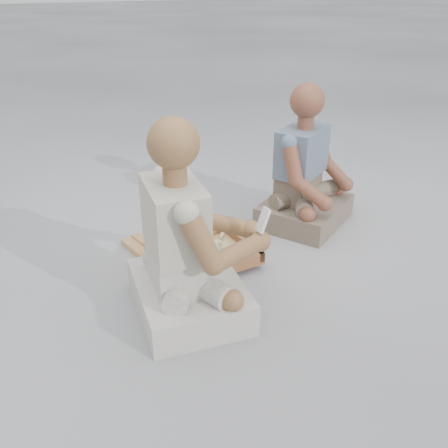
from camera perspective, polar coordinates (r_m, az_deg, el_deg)
name	(u,v)px	position (r m, az deg, el deg)	size (l,w,h in m)	color
ground	(241,291)	(2.59, 1.92, -7.70)	(60.00, 60.00, 0.00)	#A2A2A7
carved_panel	(176,240)	(3.04, -5.54, -1.89)	(0.55, 0.36, 0.04)	#9A5E3B
tool_tray	(204,255)	(2.79, -2.35, -3.57)	(0.56, 0.47, 0.07)	brown
chisel_0	(211,248)	(2.85, -1.54, -2.73)	(0.15, 0.18, 0.02)	silver
chisel_1	(212,256)	(2.74, -1.33, -3.63)	(0.22, 0.06, 0.02)	silver
chisel_2	(214,245)	(2.86, -1.20, -2.44)	(0.22, 0.08, 0.02)	silver
chisel_3	(235,256)	(2.76, 1.25, -3.68)	(0.22, 0.07, 0.02)	silver
chisel_4	(211,244)	(2.85, -1.55, -2.33)	(0.21, 0.09, 0.02)	silver
chisel_5	(230,254)	(2.76, 0.70, -3.50)	(0.09, 0.21, 0.02)	silver
chisel_6	(196,262)	(2.69, -3.24, -4.35)	(0.09, 0.21, 0.02)	silver
chisel_7	(221,237)	(2.93, -0.33, -1.47)	(0.14, 0.19, 0.02)	silver
chisel_8	(206,246)	(2.87, -2.06, -2.52)	(0.07, 0.22, 0.02)	silver
chisel_9	(213,266)	(2.66, -1.23, -4.77)	(0.20, 0.13, 0.02)	silver
chisel_10	(214,260)	(2.70, -1.15, -4.13)	(0.20, 0.12, 0.02)	silver
chisel_11	(233,251)	(2.80, 1.06, -3.08)	(0.18, 0.16, 0.02)	silver
wood_chip_0	(227,261)	(2.84, 0.36, -4.27)	(0.02, 0.01, 0.00)	tan
wood_chip_1	(165,251)	(2.97, -6.77, -3.05)	(0.02, 0.01, 0.00)	tan
wood_chip_2	(146,257)	(2.92, -8.96, -3.77)	(0.02, 0.01, 0.00)	tan
wood_chip_3	(152,240)	(3.09, -8.18, -1.88)	(0.02, 0.01, 0.00)	tan
wood_chip_4	(200,279)	(2.69, -2.71, -6.26)	(0.02, 0.01, 0.00)	tan
wood_chip_5	(264,257)	(2.90, 4.61, -3.75)	(0.02, 0.01, 0.00)	tan
wood_chip_6	(185,247)	(3.00, -4.46, -2.62)	(0.02, 0.01, 0.00)	tan
wood_chip_7	(218,232)	(3.16, -0.66, -0.92)	(0.02, 0.01, 0.00)	tan
wood_chip_8	(225,275)	(2.72, 0.06, -5.90)	(0.02, 0.01, 0.00)	tan
wood_chip_9	(161,269)	(2.79, -7.19, -5.15)	(0.02, 0.01, 0.00)	tan
wood_chip_10	(208,230)	(3.18, -1.80, -0.69)	(0.02, 0.01, 0.00)	tan
craftsman	(186,251)	(2.30, -4.32, -3.13)	(0.66, 0.66, 0.95)	beige
companion	(305,179)	(3.22, 9.27, 5.09)	(0.73, 0.69, 0.90)	#725F52
mobile_phone	(263,220)	(2.29, 4.50, 0.46)	(0.06, 0.05, 0.12)	white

